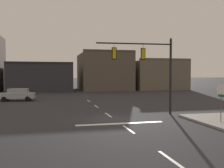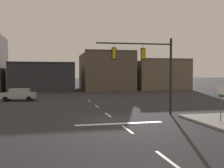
% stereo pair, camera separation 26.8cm
% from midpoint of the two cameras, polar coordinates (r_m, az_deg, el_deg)
% --- Properties ---
extents(ground_plane, '(400.00, 400.00, 0.00)m').
position_cam_midpoint_polar(ground_plane, '(20.66, 0.00, -7.64)').
color(ground_plane, '#2B2B30').
extents(stop_bar_paint, '(6.40, 0.50, 0.01)m').
position_cam_midpoint_polar(stop_bar_paint, '(18.75, 1.43, -8.65)').
color(stop_bar_paint, silver).
rests_on(stop_bar_paint, ground).
extents(lane_centreline, '(0.16, 26.40, 0.01)m').
position_cam_midpoint_polar(lane_centreline, '(22.59, -1.18, -6.78)').
color(lane_centreline, silver).
rests_on(lane_centreline, ground).
extents(signal_mast_near_side, '(6.67, 0.58, 6.68)m').
position_cam_midpoint_polar(signal_mast_near_side, '(22.73, 7.94, 4.62)').
color(signal_mast_near_side, black).
rests_on(signal_mast_near_side, ground).
extents(stop_sign, '(0.76, 0.64, 2.83)m').
position_cam_midpoint_polar(stop_sign, '(19.88, 22.49, -1.98)').
color(stop_sign, '#56565B').
rests_on(stop_sign, ground).
extents(car_lot_nearside, '(4.57, 2.22, 1.61)m').
position_cam_midpoint_polar(car_lot_nearside, '(36.28, -20.22, -2.14)').
color(car_lot_nearside, '#9EA0A5').
rests_on(car_lot_nearside, ground).
extents(building_row, '(46.24, 12.74, 11.42)m').
position_cam_midpoint_polar(building_row, '(56.91, -6.04, 2.53)').
color(building_row, '#473833').
rests_on(building_row, ground).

